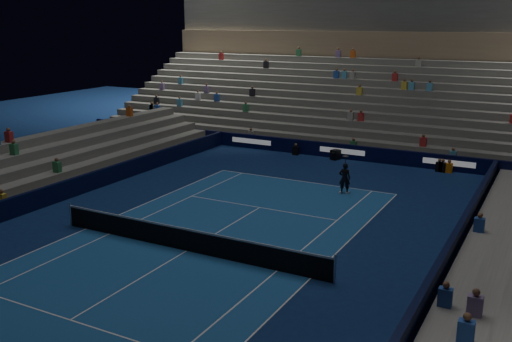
% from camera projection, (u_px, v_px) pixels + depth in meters
% --- Properties ---
extents(ground, '(90.00, 90.00, 0.00)m').
position_uv_depth(ground, '(187.00, 251.00, 23.65)').
color(ground, '#0D214F').
rests_on(ground, ground).
extents(court_surface, '(10.97, 23.77, 0.01)m').
position_uv_depth(court_surface, '(187.00, 251.00, 23.65)').
color(court_surface, '#1A4F91').
rests_on(court_surface, ground).
extents(sponsor_barrier_far, '(44.00, 0.25, 1.00)m').
position_uv_depth(sponsor_barrier_far, '(343.00, 151.00, 39.31)').
color(sponsor_barrier_far, black).
rests_on(sponsor_barrier_far, ground).
extents(sponsor_barrier_east, '(0.25, 37.00, 1.00)m').
position_uv_depth(sponsor_barrier_east, '(429.00, 290.00, 19.10)').
color(sponsor_barrier_east, black).
rests_on(sponsor_barrier_east, ground).
extents(sponsor_barrier_west, '(0.25, 37.00, 1.00)m').
position_uv_depth(sponsor_barrier_west, '(21.00, 205.00, 27.96)').
color(sponsor_barrier_west, black).
rests_on(sponsor_barrier_west, ground).
extents(grandstand_main, '(44.00, 15.20, 11.20)m').
position_uv_depth(grandstand_main, '(384.00, 94.00, 46.60)').
color(grandstand_main, '#60605C').
rests_on(grandstand_main, ground).
extents(tennis_net, '(12.90, 0.10, 1.10)m').
position_uv_depth(tennis_net, '(186.00, 239.00, 23.53)').
color(tennis_net, '#B2B2B7').
rests_on(tennis_net, ground).
extents(tennis_player, '(0.71, 0.55, 1.71)m').
position_uv_depth(tennis_player, '(345.00, 178.00, 31.29)').
color(tennis_player, black).
rests_on(tennis_player, ground).
extents(broadcast_camera, '(0.66, 1.03, 0.66)m').
position_uv_depth(broadcast_camera, '(335.00, 155.00, 39.10)').
color(broadcast_camera, black).
rests_on(broadcast_camera, ground).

